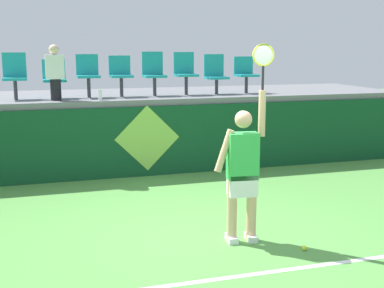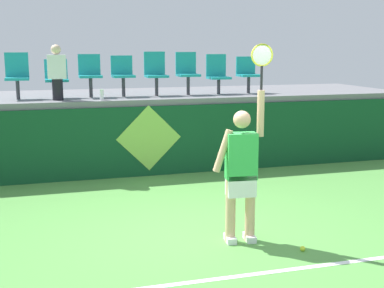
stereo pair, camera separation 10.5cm
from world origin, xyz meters
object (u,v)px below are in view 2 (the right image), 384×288
Objects in this scene: tennis_player at (241,170)px; stadium_chair_0 at (17,74)px; tennis_ball at (303,249)px; stadium_chair_1 at (56,77)px; stadium_chair_3 at (123,73)px; stadium_chair_7 at (248,72)px; water_bottle at (102,95)px; spectator_0 at (57,72)px; stadium_chair_2 at (90,73)px; stadium_chair_4 at (156,72)px; stadium_chair_5 at (187,71)px; stadium_chair_6 at (218,73)px.

stadium_chair_0 is at bearing 121.34° from tennis_player.
stadium_chair_1 is (-2.71, 5.16, 1.86)m from tennis_ball.
stadium_chair_3 reaches higher than tennis_ball.
stadium_chair_3 is 1.04× the size of stadium_chair_7.
tennis_ball is 5.13m from water_bottle.
tennis_ball is 0.06× the size of spectator_0.
water_bottle is at bearing -39.74° from stadium_chair_1.
stadium_chair_4 reaches higher than stadium_chair_2.
stadium_chair_3 is at bearing 179.99° from stadium_chair_7.
stadium_chair_1 is at bearing 114.32° from tennis_player.
spectator_0 is at bearing -170.67° from stadium_chair_5.
water_bottle is 0.94m from spectator_0.
stadium_chair_6 is at bearing 14.82° from water_bottle.
tennis_player is at bearing -112.75° from stadium_chair_7.
tennis_player reaches higher than stadium_chair_7.
stadium_chair_6 is (3.34, 0.01, 0.03)m from stadium_chair_1.
spectator_0 is at bearing -31.09° from stadium_chair_0.
stadium_chair_1 is (-2.09, 4.62, 0.94)m from tennis_player.
stadium_chair_7 is 0.76× the size of spectator_0.
stadium_chair_3 is 0.69m from stadium_chair_4.
stadium_chair_3 is 2.04m from stadium_chair_6.
tennis_player is at bearing -72.74° from stadium_chair_2.
stadium_chair_7 reaches higher than water_bottle.
stadium_chair_2 is at bearing -179.87° from stadium_chair_5.
stadium_chair_0 reaches higher than stadium_chair_2.
stadium_chair_1 is at bearing -179.81° from stadium_chair_2.
spectator_0 is (-0.65, -0.43, 0.05)m from stadium_chair_2.
tennis_ball is 0.08× the size of stadium_chair_2.
stadium_chair_7 is at bearing -0.33° from stadium_chair_5.
spectator_0 is at bearing -167.52° from stadium_chair_4.
spectator_0 is (-2.71, 4.73, 1.99)m from tennis_ball.
stadium_chair_7 is (2.72, -0.00, -0.03)m from stadium_chair_3.
stadium_chair_6 is (2.55, 0.67, 0.34)m from water_bottle.
stadium_chair_2 reaches higher than tennis_ball.
tennis_ball is 5.88m from stadium_chair_2.
stadium_chair_2 is (-1.44, 4.63, 1.01)m from tennis_player.
spectator_0 is (-4.03, -0.43, 0.09)m from stadium_chair_7.
spectator_0 reaches higher than stadium_chair_5.
stadium_chair_2 is at bearing -179.83° from stadium_chair_6.
water_bottle is at bearing -77.68° from stadium_chair_2.
tennis_player is at bearing -97.12° from stadium_chair_5.
stadium_chair_6 is 1.07× the size of stadium_chair_7.
stadium_chair_7 is (4.03, -0.00, 0.03)m from stadium_chair_1.
stadium_chair_0 is at bearing 179.72° from stadium_chair_2.
stadium_chair_5 is at bearing 0.14° from stadium_chair_1.
stadium_chair_2 is 3.38m from stadium_chair_7.
stadium_chair_7 is at bearing 75.62° from tennis_ball.
tennis_player reaches higher than stadium_chair_0.
stadium_chair_5 is (0.68, -0.00, 0.00)m from stadium_chair_4.
stadium_chair_7 is (0.69, -0.01, 0.00)m from stadium_chair_6.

